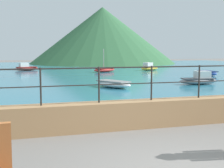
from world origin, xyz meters
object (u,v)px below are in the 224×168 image
at_px(boat_3, 149,67).
at_px(boat_5, 26,68).
at_px(boat_1, 207,73).
at_px(boat_4, 199,80).
at_px(boat_0, 104,70).
at_px(boat_2, 113,84).

xyz_separation_m(boat_3, boat_5, (-11.60, 2.87, 0.00)).
xyz_separation_m(boat_1, boat_4, (-4.12, -5.34, 0.07)).
distance_m(boat_0, boat_4, 11.49).
height_order(boat_0, boat_4, boat_0).
relative_size(boat_2, boat_4, 1.04).
distance_m(boat_0, boat_5, 7.85).
xyz_separation_m(boat_0, boat_2, (-2.53, -11.28, -0.01)).
relative_size(boat_0, boat_3, 1.00).
bearing_deg(boat_4, boat_1, 52.38).
bearing_deg(boat_3, boat_0, -167.08).
distance_m(boat_1, boat_3, 7.22).
xyz_separation_m(boat_0, boat_3, (4.84, 1.11, 0.06)).
xyz_separation_m(boat_4, boat_5, (-9.40, 15.17, 0.00)).
bearing_deg(boat_5, boat_0, -30.46).
bearing_deg(boat_1, boat_2, -149.64).
distance_m(boat_2, boat_3, 14.42).
relative_size(boat_1, boat_3, 0.95).
bearing_deg(boat_5, boat_3, -13.88).
distance_m(boat_3, boat_4, 12.49).
height_order(boat_1, boat_2, same).
distance_m(boat_1, boat_4, 6.74).
bearing_deg(boat_2, boat_5, 105.51).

